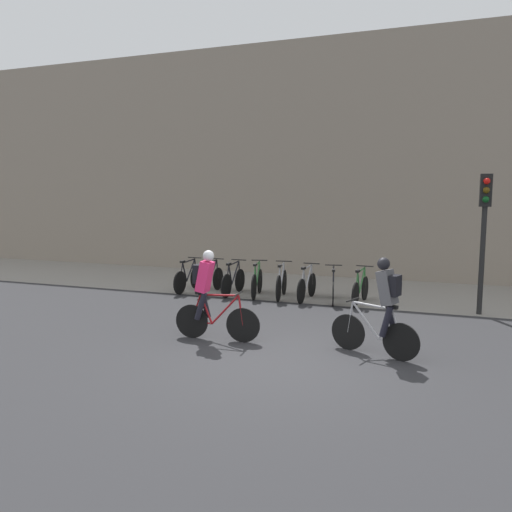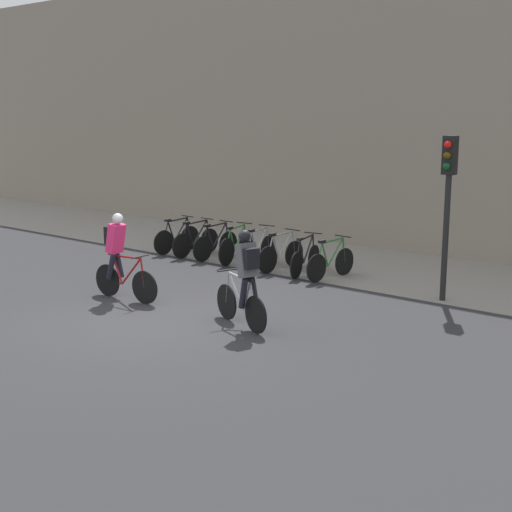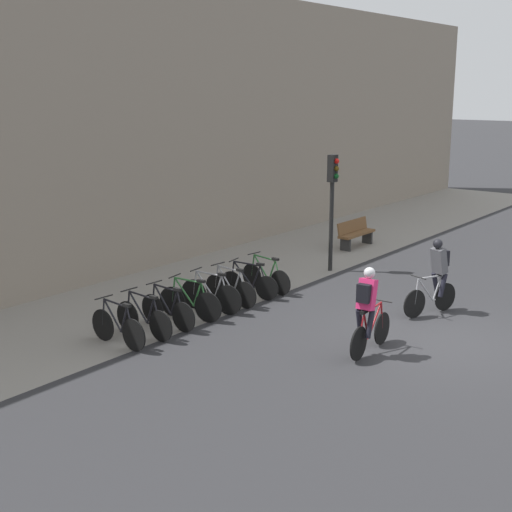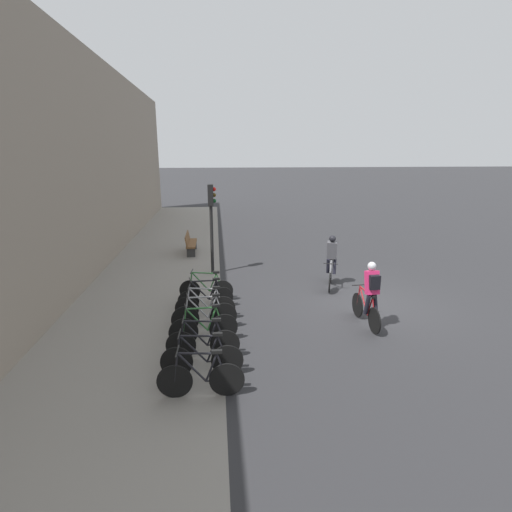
% 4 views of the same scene
% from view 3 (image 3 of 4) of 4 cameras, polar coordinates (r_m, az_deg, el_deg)
% --- Properties ---
extents(ground, '(200.00, 200.00, 0.00)m').
position_cam_3_polar(ground, '(15.51, 14.07, -6.46)').
color(ground, '#2B2B2D').
extents(kerb_strip, '(44.00, 4.50, 0.01)m').
position_cam_3_polar(kerb_strip, '(19.04, -4.82, -2.37)').
color(kerb_strip, gray).
rests_on(kerb_strip, ground).
extents(building_facade, '(44.00, 0.60, 8.08)m').
position_cam_3_polar(building_facade, '(20.18, -10.49, 9.98)').
color(building_facade, gray).
rests_on(building_facade, ground).
extents(cyclist_pink, '(1.75, 0.46, 1.78)m').
position_cam_3_polar(cyclist_pink, '(14.07, 8.94, -4.20)').
color(cyclist_pink, black).
rests_on(cyclist_pink, ground).
extents(cyclist_grey, '(1.60, 0.65, 1.77)m').
position_cam_3_polar(cyclist_grey, '(16.99, 14.24, -1.39)').
color(cyclist_grey, black).
rests_on(cyclist_grey, ground).
extents(parked_bike_0, '(0.46, 1.64, 0.97)m').
position_cam_3_polar(parked_bike_0, '(14.81, -10.98, -5.60)').
color(parked_bike_0, black).
rests_on(parked_bike_0, ground).
extents(parked_bike_1, '(0.46, 1.70, 0.97)m').
position_cam_3_polar(parked_bike_1, '(15.27, -8.96, -4.94)').
color(parked_bike_1, black).
rests_on(parked_bike_1, ground).
extents(parked_bike_2, '(0.46, 1.64, 0.97)m').
position_cam_3_polar(parked_bike_2, '(15.74, -7.07, -4.32)').
color(parked_bike_2, black).
rests_on(parked_bike_2, ground).
extents(parked_bike_3, '(0.46, 1.64, 0.98)m').
position_cam_3_polar(parked_bike_3, '(16.23, -5.29, -3.68)').
color(parked_bike_3, black).
rests_on(parked_bike_3, ground).
extents(parked_bike_4, '(0.46, 1.68, 0.99)m').
position_cam_3_polar(parked_bike_4, '(16.74, -3.62, -3.10)').
color(parked_bike_4, black).
rests_on(parked_bike_4, ground).
extents(parked_bike_5, '(0.46, 1.65, 0.96)m').
position_cam_3_polar(parked_bike_5, '(17.27, -2.05, -2.63)').
color(parked_bike_5, black).
rests_on(parked_bike_5, ground).
extents(parked_bike_6, '(0.48, 1.61, 0.95)m').
position_cam_3_polar(parked_bike_6, '(17.81, -0.57, -2.16)').
color(parked_bike_6, black).
rests_on(parked_bike_6, ground).
extents(parked_bike_7, '(0.46, 1.65, 0.96)m').
position_cam_3_polar(parked_bike_7, '(18.35, 0.81, -1.66)').
color(parked_bike_7, black).
rests_on(parked_bike_7, ground).
extents(traffic_light_pole, '(0.26, 0.30, 3.33)m').
position_cam_3_polar(traffic_light_pole, '(20.18, 6.13, 5.21)').
color(traffic_light_pole, black).
rests_on(traffic_light_pole, ground).
extents(bench, '(1.79, 0.44, 0.89)m').
position_cam_3_polar(bench, '(23.70, 7.96, 1.85)').
color(bench, brown).
rests_on(bench, ground).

